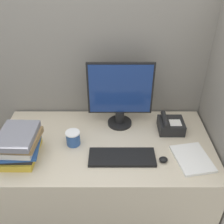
% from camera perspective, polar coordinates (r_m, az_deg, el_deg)
% --- Properties ---
extents(cubicle_panel_rear, '(1.92, 0.04, 1.79)m').
position_cam_1_polar(cubicle_panel_rear, '(2.12, -1.54, 4.58)').
color(cubicle_panel_rear, gray).
rests_on(cubicle_panel_rear, ground_plane).
extents(cubicle_panel_right, '(0.04, 0.85, 1.79)m').
position_cam_1_polar(cubicle_panel_right, '(1.93, 22.58, -1.66)').
color(cubicle_panel_right, gray).
rests_on(cubicle_panel_right, ground_plane).
extents(desk, '(1.52, 0.79, 0.72)m').
position_cam_1_polar(desk, '(2.12, -1.55, -14.08)').
color(desk, beige).
rests_on(desk, ground_plane).
extents(monitor, '(0.47, 0.18, 0.51)m').
position_cam_1_polar(monitor, '(1.90, 1.67, 3.57)').
color(monitor, black).
rests_on(monitor, desk).
extents(keyboard, '(0.44, 0.17, 0.02)m').
position_cam_1_polar(keyboard, '(1.74, 2.09, -9.79)').
color(keyboard, black).
rests_on(keyboard, desk).
extents(mouse, '(0.06, 0.05, 0.03)m').
position_cam_1_polar(mouse, '(1.75, 11.03, -10.12)').
color(mouse, black).
rests_on(mouse, desk).
extents(coffee_cup, '(0.10, 0.10, 0.10)m').
position_cam_1_polar(coffee_cup, '(1.84, -8.58, -5.65)').
color(coffee_cup, '#335999').
rests_on(coffee_cup, desk).
extents(book_stack, '(0.26, 0.31, 0.21)m').
position_cam_1_polar(book_stack, '(1.79, -19.49, -6.72)').
color(book_stack, gold).
rests_on(book_stack, desk).
extents(desk_telephone, '(0.18, 0.18, 0.12)m').
position_cam_1_polar(desk_telephone, '(1.99, 12.49, -2.79)').
color(desk_telephone, black).
rests_on(desk_telephone, desk).
extents(paper_pile, '(0.26, 0.31, 0.02)m').
position_cam_1_polar(paper_pile, '(1.81, 16.97, -9.64)').
color(paper_pile, white).
rests_on(paper_pile, desk).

